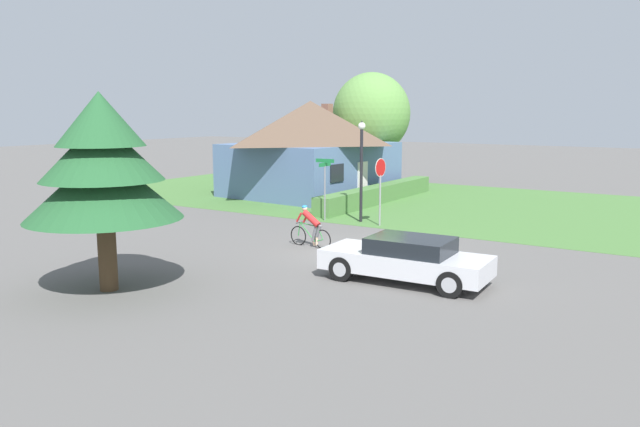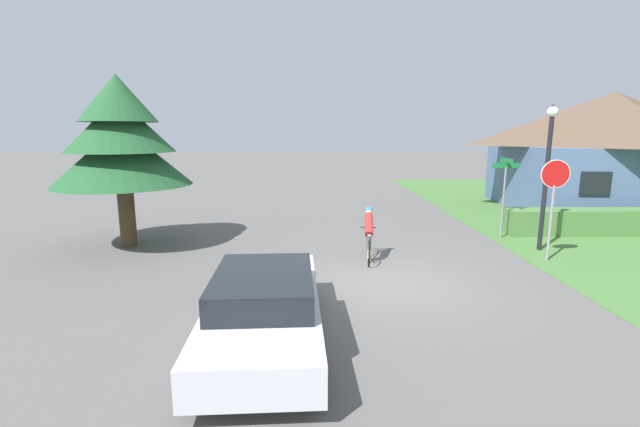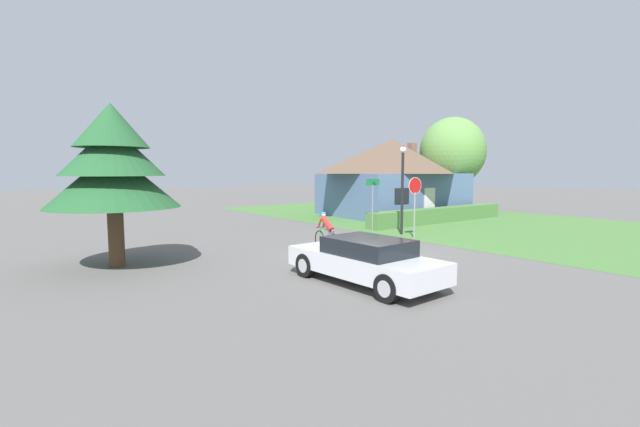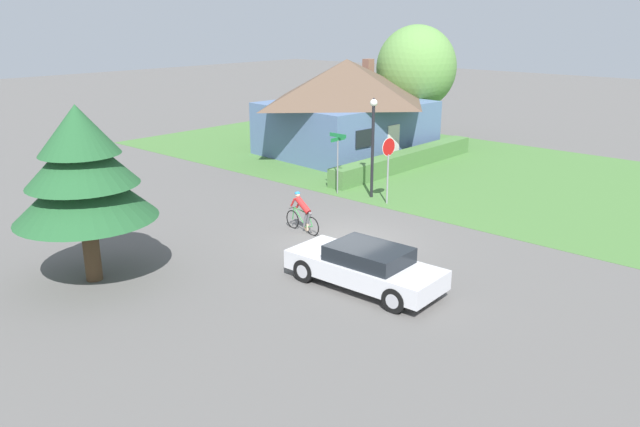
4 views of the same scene
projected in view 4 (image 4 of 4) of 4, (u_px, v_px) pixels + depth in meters
ground_plane at (346, 242)px, 21.43m from camera, size 140.00×140.00×0.00m
grass_verge_right at (435, 165)px, 32.58m from camera, size 16.00×36.00×0.01m
cottage_house at (346, 105)px, 34.80m from camera, size 9.58×8.27×5.20m
hedge_row at (406, 160)px, 31.79m from camera, size 11.16×0.90×0.87m
sedan_left_lane at (365, 266)px, 17.66m from camera, size 1.97×4.64×1.26m
cyclist at (302, 213)px, 22.27m from camera, size 0.44×1.77×1.46m
stop_sign at (388, 157)px, 25.25m from camera, size 0.75×0.10×2.76m
street_lamp at (373, 136)px, 25.97m from camera, size 0.31×0.31×4.25m
street_name_sign at (338, 152)px, 26.78m from camera, size 0.90×0.90×2.65m
conifer_tall_near at (82, 171)px, 17.39m from camera, size 3.99×3.99×5.14m
deciduous_tree_right at (416, 68)px, 37.34m from camera, size 4.78×4.78×6.99m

